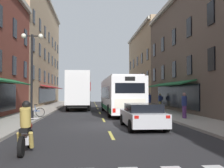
# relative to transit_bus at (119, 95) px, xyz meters

# --- Properties ---
(ground_plane) EXTENTS (34.80, 80.00, 0.10)m
(ground_plane) POSITION_rel_transit_bus_xyz_m (-1.69, -8.46, -1.74)
(ground_plane) COLOR #28282B
(lane_centre_dashes) EXTENTS (0.14, 73.90, 0.01)m
(lane_centre_dashes) POSITION_rel_transit_bus_xyz_m (-1.69, -8.71, -1.69)
(lane_centre_dashes) COLOR #DBCC4C
(lane_centre_dashes) RESTS_ON ground
(sidewalk_left) EXTENTS (3.00, 80.00, 0.14)m
(sidewalk_left) POSITION_rel_transit_bus_xyz_m (-7.59, -8.46, -1.62)
(sidewalk_left) COLOR #A39E93
(sidewalk_left) RESTS_ON ground
(sidewalk_right) EXTENTS (3.00, 80.00, 0.14)m
(sidewalk_right) POSITION_rel_transit_bus_xyz_m (4.21, -8.46, -1.62)
(sidewalk_right) COLOR #A39E93
(sidewalk_right) RESTS_ON ground
(transit_bus) EXTENTS (2.77, 12.03, 3.22)m
(transit_bus) POSITION_rel_transit_bus_xyz_m (0.00, 0.00, 0.00)
(transit_bus) COLOR white
(transit_bus) RESTS_ON ground
(box_truck) EXTENTS (2.54, 7.92, 4.06)m
(box_truck) POSITION_rel_transit_bus_xyz_m (-3.79, 5.10, 0.40)
(box_truck) COLOR black
(box_truck) RESTS_ON ground
(sedan_near) EXTENTS (1.98, 4.67, 1.37)m
(sedan_near) POSITION_rel_transit_bus_xyz_m (-3.67, 13.98, -0.98)
(sedan_near) COLOR #515154
(sedan_near) RESTS_ON ground
(sedan_mid) EXTENTS (1.99, 4.37, 1.32)m
(sedan_mid) POSITION_rel_transit_bus_xyz_m (0.15, -9.89, -1.01)
(sedan_mid) COLOR silver
(sedan_mid) RESTS_ON ground
(motorcycle_rider) EXTENTS (0.62, 2.07, 1.66)m
(motorcycle_rider) POSITION_rel_transit_bus_xyz_m (-4.71, -15.09, -0.98)
(motorcycle_rider) COLOR black
(motorcycle_rider) RESTS_ON ground
(bicycle_near) EXTENTS (1.71, 0.48, 0.91)m
(bicycle_near) POSITION_rel_transit_bus_xyz_m (-6.77, -4.16, -1.19)
(bicycle_near) COLOR black
(bicycle_near) RESTS_ON sidewalk_left
(pedestrian_near) EXTENTS (0.51, 0.47, 1.67)m
(pedestrian_near) POSITION_rel_transit_bus_xyz_m (5.16, 4.88, -0.67)
(pedestrian_near) COLOR #B29947
(pedestrian_near) RESTS_ON sidewalk_right
(pedestrian_mid) EXTENTS (0.36, 0.36, 1.77)m
(pedestrian_mid) POSITION_rel_transit_bus_xyz_m (3.89, -6.01, -0.63)
(pedestrian_mid) COLOR #66387F
(pedestrian_mid) RESTS_ON sidewalk_right
(pedestrian_rear) EXTENTS (0.36, 0.36, 1.76)m
(pedestrian_rear) POSITION_rel_transit_bus_xyz_m (4.18, 5.80, -0.64)
(pedestrian_rear) COLOR navy
(pedestrian_rear) RESTS_ON sidewalk_right
(street_lamp_twin) EXTENTS (1.42, 0.32, 5.66)m
(street_lamp_twin) POSITION_rel_transit_bus_xyz_m (-6.45, -6.18, 1.57)
(street_lamp_twin) COLOR black
(street_lamp_twin) RESTS_ON sidewalk_left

